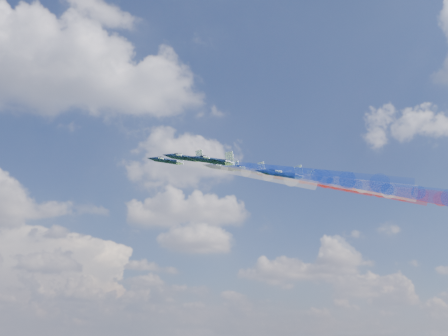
{
  "coord_description": "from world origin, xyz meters",
  "views": [
    {
      "loc": [
        -54.4,
        -138.92,
        95.39
      ],
      "look_at": [
        -23.76,
        -3.15,
        142.02
      ],
      "focal_mm": 41.22,
      "sensor_mm": 36.0,
      "label": 1
    }
  ],
  "objects": [
    {
      "name": "jet_inner_right",
      "position": [
        -21.67,
        8.73,
        146.22
      ],
      "size": [
        17.27,
        16.64,
        8.79
      ],
      "primitive_type": null,
      "rotation": [
        0.26,
        -0.19,
        0.92
      ],
      "color": "black"
    },
    {
      "name": "trail_outer_left",
      "position": [
        -11.13,
        -39.31,
        129.52
      ],
      "size": [
        34.91,
        26.69,
        15.26
      ],
      "primitive_type": null,
      "rotation": [
        0.26,
        -0.19,
        0.92
      ],
      "color": "blue"
    },
    {
      "name": "jet_rear_left",
      "position": [
        -13.67,
        -22.91,
        134.76
      ],
      "size": [
        17.27,
        16.64,
        8.79
      ],
      "primitive_type": null,
      "rotation": [
        0.26,
        -0.19,
        0.92
      ],
      "color": "black"
    },
    {
      "name": "trail_center_third",
      "position": [
        2.52,
        -20.14,
        134.47
      ],
      "size": [
        34.91,
        26.69,
        15.26
      ],
      "primitive_type": null,
      "rotation": [
        0.26,
        -0.19,
        0.92
      ],
      "color": "white"
    },
    {
      "name": "jet_inner_left",
      "position": [
        -35.93,
        -7.76,
        142.58
      ],
      "size": [
        17.27,
        16.64,
        8.79
      ],
      "primitive_type": null,
      "rotation": [
        0.26,
        -0.19,
        0.92
      ],
      "color": "black"
    },
    {
      "name": "jet_center_third",
      "position": [
        -18.08,
        -5.98,
        141.07
      ],
      "size": [
        17.27,
        16.64,
        8.79
      ],
      "primitive_type": null,
      "rotation": [
        0.26,
        -0.19,
        0.92
      ],
      "color": "black"
    },
    {
      "name": "jet_lead",
      "position": [
        -39.27,
        6.15,
        146.2
      ],
      "size": [
        17.27,
        16.64,
        8.79
      ],
      "primitive_type": null,
      "rotation": [
        0.26,
        -0.19,
        0.92
      ],
      "color": "black"
    },
    {
      "name": "trail_lead",
      "position": [
        -18.67,
        -8.0,
        139.6
      ],
      "size": [
        34.91,
        26.69,
        15.26
      ],
      "primitive_type": null,
      "rotation": [
        0.26,
        -0.19,
        0.92
      ],
      "color": "white"
    },
    {
      "name": "jet_outer_right",
      "position": [
        -3.58,
        10.74,
        145.08
      ],
      "size": [
        17.27,
        16.64,
        8.79
      ],
      "primitive_type": null,
      "rotation": [
        0.26,
        -0.19,
        0.92
      ],
      "color": "black"
    },
    {
      "name": "trail_inner_right",
      "position": [
        -1.07,
        -5.43,
        139.61
      ],
      "size": [
        34.91,
        26.69,
        15.26
      ],
      "primitive_type": null,
      "rotation": [
        0.26,
        -0.19,
        0.92
      ],
      "color": "red"
    },
    {
      "name": "trail_inner_left",
      "position": [
        -15.33,
        -21.92,
        135.98
      ],
      "size": [
        34.91,
        26.69,
        15.26
      ],
      "primitive_type": null,
      "rotation": [
        0.26,
        -0.19,
        0.92
      ],
      "color": "blue"
    },
    {
      "name": "trail_outer_right",
      "position": [
        17.02,
        -3.42,
        138.47
      ],
      "size": [
        34.91,
        26.69,
        15.26
      ],
      "primitive_type": null,
      "rotation": [
        0.26,
        -0.19,
        0.92
      ],
      "color": "red"
    },
    {
      "name": "trail_rear_left",
      "position": [
        6.93,
        -37.07,
        128.15
      ],
      "size": [
        34.91,
        26.69,
        15.26
      ],
      "primitive_type": null,
      "rotation": [
        0.26,
        -0.19,
        0.92
      ],
      "color": "blue"
    },
    {
      "name": "jet_rear_right",
      "position": [
        -2.8,
        -4.99,
        140.12
      ],
      "size": [
        17.27,
        16.64,
        8.79
      ],
      "primitive_type": null,
      "rotation": [
        0.26,
        -0.19,
        0.92
      ],
      "color": "black"
    },
    {
      "name": "jet_outer_left",
      "position": [
        -31.73,
        -25.15,
        136.12
      ],
      "size": [
        17.27,
        16.64,
        8.79
      ],
      "primitive_type": null,
      "rotation": [
        0.26,
        -0.19,
        0.92
      ],
      "color": "black"
    },
    {
      "name": "trail_rear_right",
      "position": [
        17.8,
        -19.15,
        133.52
      ],
      "size": [
        34.91,
        26.69,
        15.26
      ],
      "primitive_type": null,
      "rotation": [
        0.26,
        -0.19,
        0.92
      ],
      "color": "red"
    }
  ]
}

